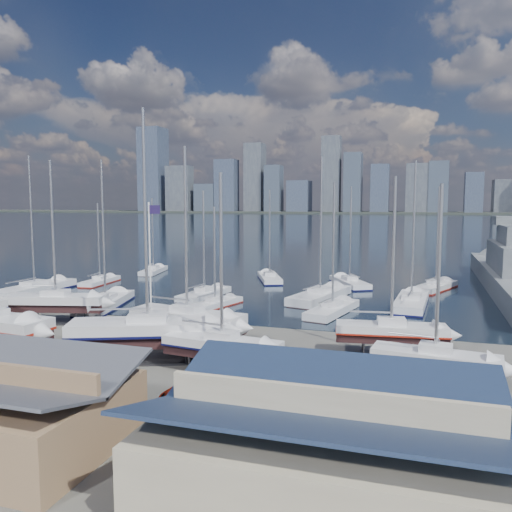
% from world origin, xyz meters
% --- Properties ---
extents(ground, '(1400.00, 1400.00, 0.00)m').
position_xyz_m(ground, '(0.00, -10.00, 0.00)').
color(ground, '#605E59').
rests_on(ground, ground).
extents(water, '(1400.00, 600.00, 0.40)m').
position_xyz_m(water, '(0.00, 300.00, -0.15)').
color(water, '#19233A').
rests_on(water, ground).
extents(far_shore, '(1400.00, 80.00, 2.20)m').
position_xyz_m(far_shore, '(0.00, 560.00, 1.10)').
color(far_shore, '#2D332D').
rests_on(far_shore, ground).
extents(skyline, '(639.14, 43.80, 107.69)m').
position_xyz_m(skyline, '(-7.83, 553.76, 39.09)').
color(skyline, '#475166').
rests_on(skyline, far_shore).
extents(shed_blue, '(13.65, 9.45, 4.71)m').
position_xyz_m(shed_blue, '(16.00, -26.00, 2.42)').
color(shed_blue, '#BFB293').
rests_on(shed_blue, ground).
extents(sailboat_cradle_2, '(9.98, 4.91, 15.72)m').
position_xyz_m(sailboat_cradle_2, '(-13.94, -4.35, 2.06)').
color(sailboat_cradle_2, '#2D2D33').
rests_on(sailboat_cradle_2, ground).
extents(sailboat_cradle_3, '(11.84, 7.23, 18.34)m').
position_xyz_m(sailboat_cradle_3, '(0.59, -12.28, 2.19)').
color(sailboat_cradle_3, '#2D2D33').
rests_on(sailboat_cradle_3, ground).
extents(sailboat_cradle_4, '(10.24, 4.43, 16.16)m').
position_xyz_m(sailboat_cradle_4, '(1.50, -7.43, 2.08)').
color(sailboat_cradle_4, '#2D2D33').
rests_on(sailboat_cradle_4, ground).
extents(sailboat_cradle_5, '(8.55, 3.39, 13.63)m').
position_xyz_m(sailboat_cradle_5, '(6.89, -13.48, 1.95)').
color(sailboat_cradle_5, '#2D2D33').
rests_on(sailboat_cradle_5, ground).
extents(sailboat_cradle_6, '(8.54, 3.42, 13.61)m').
position_xyz_m(sailboat_cradle_6, '(17.76, -6.07, 1.95)').
color(sailboat_cradle_6, '#2D2D33').
rests_on(sailboat_cradle_6, ground).
extents(sailboat_cradle_7, '(7.91, 3.23, 12.81)m').
position_xyz_m(sailboat_cradle_7, '(20.63, -12.21, 1.91)').
color(sailboat_cradle_7, '#2D2D33').
rests_on(sailboat_cradle_7, ground).
extents(sailboat_moored_0, '(3.79, 12.45, 18.48)m').
position_xyz_m(sailboat_moored_0, '(-27.48, 8.26, 0.31)').
color(sailboat_moored_0, black).
rests_on(sailboat_moored_0, water).
extents(sailboat_moored_1, '(2.91, 8.32, 12.22)m').
position_xyz_m(sailboat_moored_1, '(-23.76, 17.15, 0.31)').
color(sailboat_moored_1, black).
rests_on(sailboat_moored_1, water).
extents(sailboat_moored_2, '(4.03, 8.95, 13.06)m').
position_xyz_m(sailboat_moored_2, '(-21.83, 29.45, 0.32)').
color(sailboat_moored_2, black).
rests_on(sailboat_moored_2, water).
extents(sailboat_moored_3, '(5.89, 11.89, 17.13)m').
position_xyz_m(sailboat_moored_3, '(-13.46, 3.20, 0.31)').
color(sailboat_moored_3, black).
rests_on(sailboat_moored_3, water).
extents(sailboat_moored_4, '(3.98, 9.42, 13.78)m').
position_xyz_m(sailboat_moored_4, '(-5.19, 11.90, 0.32)').
color(sailboat_moored_4, black).
rests_on(sailboat_moored_4, water).
extents(sailboat_moored_5, '(6.19, 9.85, 14.30)m').
position_xyz_m(sailboat_moored_5, '(-1.04, 27.08, 0.31)').
color(sailboat_moored_5, black).
rests_on(sailboat_moored_5, water).
extents(sailboat_moored_6, '(4.36, 8.17, 11.77)m').
position_xyz_m(sailboat_moored_6, '(-1.77, 6.89, 0.31)').
color(sailboat_moored_6, black).
rests_on(sailboat_moored_6, water).
extents(sailboat_moored_7, '(6.26, 12.32, 17.92)m').
position_xyz_m(sailboat_moored_7, '(8.79, 14.44, 0.33)').
color(sailboat_moored_7, black).
rests_on(sailboat_moored_7, water).
extents(sailboat_moored_8, '(6.95, 9.95, 14.64)m').
position_xyz_m(sailboat_moored_8, '(10.97, 26.22, 0.31)').
color(sailboat_moored_8, black).
rests_on(sailboat_moored_8, water).
extents(sailboat_moored_9, '(4.76, 9.91, 14.42)m').
position_xyz_m(sailboat_moored_9, '(11.34, 7.35, 0.32)').
color(sailboat_moored_9, black).
rests_on(sailboat_moored_9, water).
extents(sailboat_moored_10, '(4.15, 11.62, 17.03)m').
position_xyz_m(sailboat_moored_10, '(19.30, 13.56, 0.31)').
color(sailboat_moored_10, black).
rests_on(sailboat_moored_10, water).
extents(sailboat_moored_11, '(6.33, 9.99, 14.51)m').
position_xyz_m(sailboat_moored_11, '(22.47, 26.07, 0.31)').
color(sailboat_moored_11, black).
rests_on(sailboat_moored_11, water).
extents(car_b, '(4.61, 2.07, 1.47)m').
position_xyz_m(car_b, '(0.43, -21.69, 0.74)').
color(car_b, gray).
rests_on(car_b, ground).
extents(car_c, '(2.88, 5.76, 1.57)m').
position_xyz_m(car_c, '(7.12, -18.44, 0.78)').
color(car_c, gray).
rests_on(car_c, ground).
extents(car_d, '(3.66, 5.13, 1.38)m').
position_xyz_m(car_d, '(4.00, -21.72, 0.69)').
color(car_d, gray).
rests_on(car_d, ground).
extents(flagpole, '(1.04, 0.12, 11.72)m').
position_xyz_m(flagpole, '(-0.90, -8.93, 6.73)').
color(flagpole, white).
rests_on(flagpole, ground).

